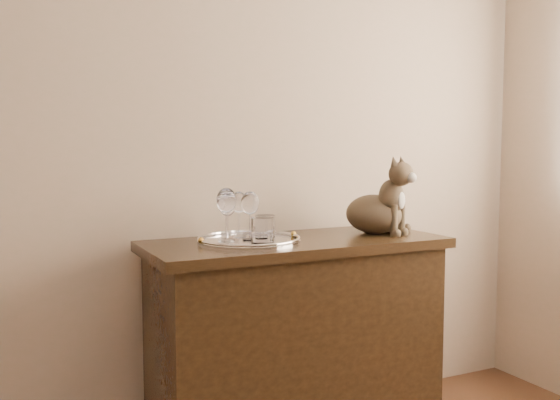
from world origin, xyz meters
The scene contains 10 objects.
wall_back centered at (0.00, 2.25, 1.35)m, with size 4.00×0.10×2.70m, color tan.
sideboard centered at (0.60, 1.94, 0.42)m, with size 1.20×0.50×0.85m, color black, non-canonical shape.
tray centered at (0.41, 1.97, 0.85)m, with size 0.40×0.40×0.01m, color white.
wine_glass_a centered at (0.33, 2.00, 0.95)m, with size 0.07×0.07×0.18m, color white, non-canonical shape.
wine_glass_b centered at (0.41, 2.07, 0.95)m, with size 0.07×0.07×0.18m, color white, non-canonical shape.
wine_glass_c centered at (0.32, 1.98, 0.96)m, with size 0.08×0.08×0.20m, color white, non-canonical shape.
wine_glass_d centered at (0.41, 1.96, 0.95)m, with size 0.07×0.07×0.19m, color silver, non-canonical shape.
tumbler_b centered at (0.42, 1.86, 0.91)m, with size 0.09×0.09×0.10m, color white.
tumbler_c centered at (0.49, 2.00, 0.90)m, with size 0.08×0.08×0.09m, color silver.
cat centered at (0.98, 1.95, 1.01)m, with size 0.33×0.31×0.33m, color brown, non-canonical shape.
Camera 1 is at (-0.53, -0.24, 1.22)m, focal length 40.00 mm.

